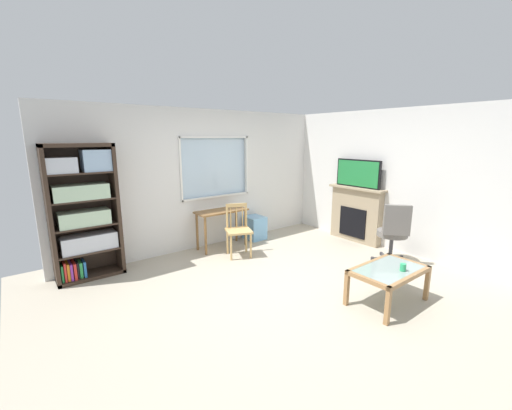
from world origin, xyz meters
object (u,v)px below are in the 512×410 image
Objects in this scene: bookshelf at (83,209)px; desk_under_window at (222,217)px; wooden_chair at (238,230)px; plastic_drawer_unit at (255,228)px; tv at (358,173)px; office_chair at (394,230)px; coffee_table at (389,274)px; fireplace at (356,214)px; sippy_cup at (403,267)px.

desk_under_window is at bearing -2.77° from bookshelf.
wooden_chair is 1.95× the size of plastic_drawer_unit.
wooden_chair is at bearing -15.61° from bookshelf.
desk_under_window is at bearing 151.38° from tv.
desk_under_window reaches higher than plastic_drawer_unit.
desk_under_window is 0.88m from plastic_drawer_unit.
plastic_drawer_unit is at bearing 112.69° from office_chair.
desk_under_window reaches higher than coffee_table.
tv reaches higher than desk_under_window.
fireplace is at bearing -16.71° from bookshelf.
wooden_chair is 2.68m from sippy_cup.
fireplace is 1.16× the size of office_chair.
tv is at bearing 44.92° from coffee_table.
coffee_table is at bearing -152.34° from office_chair.
bookshelf is at bearing 164.39° from wooden_chair.
fireplace is 1.23× the size of tv.
office_chair is 1.42m from sippy_cup.
desk_under_window is at bearing 127.54° from office_chair.
wooden_chair reaches higher than sippy_cup.
bookshelf is at bearing 163.22° from tv.
plastic_drawer_unit is at bearing -1.09° from bookshelf.
wooden_chair is at bearing -88.38° from desk_under_window.
bookshelf is 2.38m from wooden_chair.
tv is at bearing 48.12° from sippy_cup.
sippy_cup reaches higher than coffee_table.
wooden_chair is 0.78× the size of fireplace.
office_chair reaches higher than sippy_cup.
fireplace is 2.48m from coffee_table.
office_chair is at bearing -31.36° from bookshelf.
office_chair is (-0.50, -1.09, -0.79)m from tv.
wooden_chair is at bearing 102.32° from coffee_table.
coffee_table is at bearing -94.58° from plastic_drawer_unit.
fireplace is at bearing 64.52° from office_chair.
bookshelf reaches higher than coffee_table.
coffee_table is 0.19m from sippy_cup.
fireplace is 12.86× the size of sippy_cup.
wooden_chair is at bearing -144.16° from plastic_drawer_unit.
plastic_drawer_unit is 0.49× the size of tv.
sippy_cup is (-1.68, -1.88, -0.85)m from tv.
office_chair reaches higher than desk_under_window.
sippy_cup is (0.62, -3.13, -0.09)m from desk_under_window.
bookshelf is at bearing 177.23° from desk_under_window.
fireplace is 1.21× the size of coffee_table.
wooden_chair is at bearing 102.96° from sippy_cup.
office_chair is at bearing -67.31° from plastic_drawer_unit.
sippy_cup is (-0.18, -3.18, 0.27)m from plastic_drawer_unit.
tv is (4.52, -1.36, 0.32)m from bookshelf.
wooden_chair is 10.00× the size of sippy_cup.
tv is at bearing -28.62° from desk_under_window.
desk_under_window is 1.06× the size of wooden_chair.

